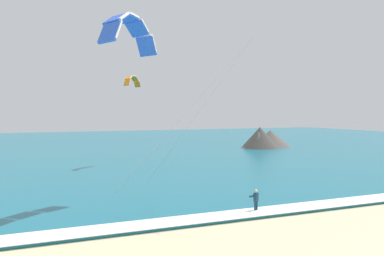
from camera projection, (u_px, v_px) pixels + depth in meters
The scene contains 7 objects.
sea at pixel (98, 146), 83.12m from camera, with size 200.00×120.00×0.20m, color #146075.
surf_foam at pixel (272, 210), 29.29m from camera, with size 200.00×2.20×0.04m, color white.
surfboard at pixel (256, 213), 29.25m from camera, with size 0.97×1.46×0.09m.
kitesurfer at pixel (256, 200), 29.23m from camera, with size 0.66×0.65×1.69m.
kite_primary at pixel (129, 29), 31.46m from camera, with size 10.23×9.05×13.07m.
kite_distant at pixel (132, 80), 54.48m from camera, with size 3.10×3.65×1.45m.
headland_right at pixel (264, 139), 79.88m from camera, with size 12.06×10.21×4.10m.
Camera 1 is at (-16.89, -12.05, 7.10)m, focal length 39.60 mm.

